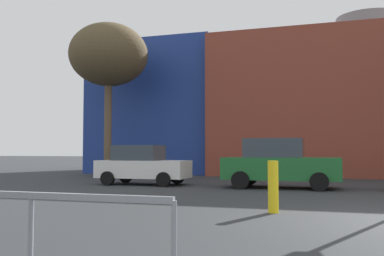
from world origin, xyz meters
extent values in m
cube|color=brown|center=(1.12, 20.54, 4.12)|extent=(18.66, 13.16, 8.25)
cube|color=navy|center=(-12.37, 20.54, 4.26)|extent=(8.31, 11.85, 8.52)
cylinder|color=slate|center=(1.12, 20.54, 9.25)|extent=(4.00, 4.00, 2.00)
cube|color=white|center=(-9.07, 7.23, 0.66)|extent=(3.85, 1.65, 0.73)
cube|color=#333D47|center=(-9.30, 7.23, 1.35)|extent=(1.92, 1.47, 0.64)
cylinder|color=black|center=(-7.83, 8.07, 0.29)|extent=(0.59, 0.20, 0.59)
cylinder|color=black|center=(-7.83, 6.38, 0.29)|extent=(0.59, 0.20, 0.59)
cylinder|color=black|center=(-10.30, 8.07, 0.29)|extent=(0.59, 0.20, 0.59)
cylinder|color=black|center=(-10.30, 6.38, 0.29)|extent=(0.59, 0.20, 0.59)
cube|color=#1E662D|center=(-3.30, 7.23, 0.75)|extent=(4.40, 1.88, 0.84)
cube|color=#333D47|center=(-3.57, 7.23, 1.54)|extent=(2.20, 1.68, 0.73)
cylinder|color=black|center=(-1.89, 8.19, 0.34)|extent=(0.67, 0.23, 0.67)
cylinder|color=black|center=(-1.89, 6.26, 0.34)|extent=(0.67, 0.23, 0.67)
cylinder|color=black|center=(-4.72, 8.19, 0.34)|extent=(0.67, 0.23, 0.67)
cylinder|color=black|center=(-4.72, 6.26, 0.34)|extent=(0.67, 0.23, 0.67)
cylinder|color=brown|center=(-13.05, 11.46, 2.78)|extent=(0.41, 0.41, 5.56)
ellipsoid|color=brown|center=(-13.05, 11.46, 6.75)|extent=(4.33, 4.33, 3.47)
cylinder|color=yellow|center=(-2.82, 0.39, 0.60)|extent=(0.24, 0.24, 1.19)
cylinder|color=gray|center=(-4.29, -6.27, 0.50)|extent=(0.05, 0.05, 1.00)
camera|label=1|loc=(-1.65, -9.70, 1.41)|focal=40.36mm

